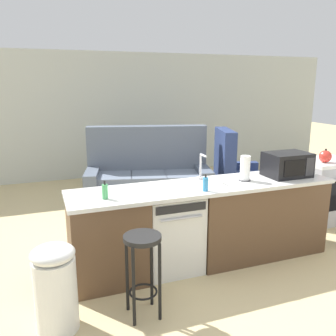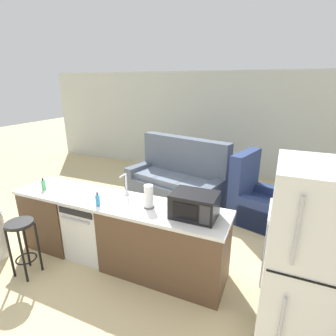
# 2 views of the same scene
# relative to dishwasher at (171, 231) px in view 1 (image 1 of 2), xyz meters

# --- Properties ---
(ground_plane) EXTENTS (24.00, 24.00, 0.00)m
(ground_plane) POSITION_rel_dishwasher_xyz_m (0.25, 0.00, -0.42)
(ground_plane) COLOR tan
(wall_back) EXTENTS (10.00, 0.06, 2.60)m
(wall_back) POSITION_rel_dishwasher_xyz_m (0.55, 4.20, 0.88)
(wall_back) COLOR beige
(wall_back) RESTS_ON ground_plane
(kitchen_counter) EXTENTS (2.94, 0.66, 0.90)m
(kitchen_counter) POSITION_rel_dishwasher_xyz_m (0.49, 0.00, -0.00)
(kitchen_counter) COLOR brown
(kitchen_counter) RESTS_ON ground_plane
(dishwasher) EXTENTS (0.58, 0.61, 0.84)m
(dishwasher) POSITION_rel_dishwasher_xyz_m (0.00, 0.00, 0.00)
(dishwasher) COLOR silver
(dishwasher) RESTS_ON ground_plane
(stove_range) EXTENTS (0.76, 0.68, 0.90)m
(stove_range) POSITION_rel_dishwasher_xyz_m (2.60, 0.55, 0.03)
(stove_range) COLOR #A8AAB2
(stove_range) RESTS_ON ground_plane
(microwave) EXTENTS (0.50, 0.37, 0.28)m
(microwave) POSITION_rel_dishwasher_xyz_m (1.46, -0.00, 0.62)
(microwave) COLOR black
(microwave) RESTS_ON kitchen_counter
(sink_faucet) EXTENTS (0.07, 0.18, 0.30)m
(sink_faucet) POSITION_rel_dishwasher_xyz_m (0.44, 0.20, 0.61)
(sink_faucet) COLOR silver
(sink_faucet) RESTS_ON kitchen_counter
(paper_towel_roll) EXTENTS (0.14, 0.14, 0.28)m
(paper_towel_roll) POSITION_rel_dishwasher_xyz_m (0.89, 0.00, 0.62)
(paper_towel_roll) COLOR #4C4C51
(paper_towel_roll) RESTS_ON kitchen_counter
(soap_bottle) EXTENTS (0.06, 0.06, 0.18)m
(soap_bottle) POSITION_rel_dishwasher_xyz_m (0.30, -0.21, 0.55)
(soap_bottle) COLOR #338CCC
(soap_bottle) RESTS_ON kitchen_counter
(dish_soap_bottle) EXTENTS (0.06, 0.06, 0.18)m
(dish_soap_bottle) POSITION_rel_dishwasher_xyz_m (-0.70, -0.11, 0.55)
(dish_soap_bottle) COLOR #4CB266
(dish_soap_bottle) RESTS_ON kitchen_counter
(kettle) EXTENTS (0.21, 0.17, 0.19)m
(kettle) POSITION_rel_dishwasher_xyz_m (2.43, 0.42, 0.56)
(kettle) COLOR red
(kettle) RESTS_ON stove_range
(bar_stool) EXTENTS (0.32, 0.32, 0.74)m
(bar_stool) POSITION_rel_dishwasher_xyz_m (-0.51, -0.69, 0.11)
(bar_stool) COLOR black
(bar_stool) RESTS_ON ground_plane
(trash_bin) EXTENTS (0.35, 0.35, 0.74)m
(trash_bin) POSITION_rel_dishwasher_xyz_m (-1.22, -0.62, -0.04)
(trash_bin) COLOR white
(trash_bin) RESTS_ON ground_plane
(couch) EXTENTS (2.16, 1.37, 1.27)m
(couch) POSITION_rel_dishwasher_xyz_m (0.42, 2.18, -0.03)
(couch) COLOR #515B6B
(couch) RESTS_ON ground_plane
(armchair) EXTENTS (1.00, 1.04, 1.20)m
(armchair) POSITION_rel_dishwasher_xyz_m (1.94, 1.93, -0.07)
(armchair) COLOR navy
(armchair) RESTS_ON ground_plane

